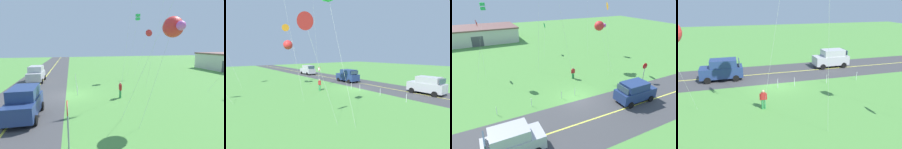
# 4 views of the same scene
# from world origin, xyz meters

# --- Properties ---
(ground_plane) EXTENTS (120.00, 120.00, 0.10)m
(ground_plane) POSITION_xyz_m (0.00, 0.00, -0.05)
(ground_plane) COLOR #549342
(asphalt_road) EXTENTS (120.00, 7.00, 0.00)m
(asphalt_road) POSITION_xyz_m (0.00, -4.00, 0.00)
(asphalt_road) COLOR #424244
(asphalt_road) RESTS_ON ground
(road_centre_stripe) EXTENTS (120.00, 0.16, 0.00)m
(road_centre_stripe) POSITION_xyz_m (0.00, -4.00, 0.01)
(road_centre_stripe) COLOR #E5E04C
(road_centre_stripe) RESTS_ON asphalt_road
(car_suv_foreground) EXTENTS (4.40, 2.12, 2.24)m
(car_suv_foreground) POSITION_xyz_m (5.23, -3.21, 1.15)
(car_suv_foreground) COLOR navy
(car_suv_foreground) RESTS_ON ground
(car_parked_west_near) EXTENTS (4.40, 2.12, 2.24)m
(car_parked_west_near) POSITION_xyz_m (-8.18, -4.77, 1.15)
(car_parked_west_near) COLOR #B7B7BC
(car_parked_west_near) RESTS_ON ground
(person_adult_near) EXTENTS (0.58, 0.22, 1.60)m
(person_adult_near) POSITION_xyz_m (2.09, 4.82, 0.86)
(person_adult_near) COLOR #338C4C
(person_adult_near) RESTS_ON ground
(fence_post_0) EXTENTS (0.05, 0.05, 0.90)m
(fence_post_0) POSITION_xyz_m (-8.58, 0.70, 0.45)
(fence_post_0) COLOR silver
(fence_post_0) RESTS_ON ground
(fence_post_1) EXTENTS (0.05, 0.05, 0.90)m
(fence_post_1) POSITION_xyz_m (-5.12, 0.70, 0.45)
(fence_post_1) COLOR silver
(fence_post_1) RESTS_ON ground
(fence_post_2) EXTENTS (0.05, 0.05, 0.90)m
(fence_post_2) POSITION_xyz_m (-1.66, 0.70, 0.45)
(fence_post_2) COLOR silver
(fence_post_2) RESTS_ON ground
(fence_post_3) EXTENTS (0.05, 0.05, 0.90)m
(fence_post_3) POSITION_xyz_m (0.05, 0.70, 0.45)
(fence_post_3) COLOR silver
(fence_post_3) RESTS_ON ground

